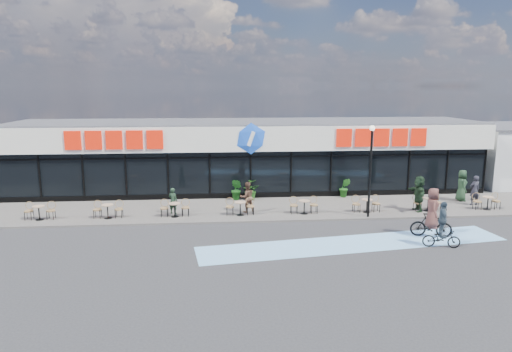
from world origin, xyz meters
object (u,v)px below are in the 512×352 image
at_px(patron_right, 247,197).
at_px(pedestrian_a, 419,194).
at_px(patron_left, 173,201).
at_px(cyclist_a, 442,230).
at_px(potted_plant_right, 345,188).
at_px(pedestrian_c, 475,190).
at_px(cyclist_b, 432,217).
at_px(pedestrian_b, 462,185).
at_px(potted_plant_mid, 249,190).
at_px(potted_plant_left, 237,190).
at_px(lamp_post, 371,163).
at_px(bistro_set_0, 40,211).

height_order(patron_right, pedestrian_a, pedestrian_a).
relative_size(patron_left, pedestrian_a, 0.73).
bearing_deg(cyclist_a, potted_plant_right, 101.38).
height_order(pedestrian_c, cyclist_b, cyclist_b).
height_order(patron_left, cyclist_a, cyclist_a).
relative_size(pedestrian_b, cyclist_a, 0.92).
height_order(potted_plant_mid, potted_plant_right, potted_plant_right).
xyz_separation_m(patron_left, pedestrian_a, (13.43, -0.53, 0.26)).
distance_m(patron_left, pedestrian_b, 17.04).
xyz_separation_m(patron_left, cyclist_b, (12.24, -4.61, 0.14)).
xyz_separation_m(potted_plant_mid, cyclist_b, (7.92, -7.41, 0.28)).
xyz_separation_m(potted_plant_mid, pedestrian_b, (12.66, -1.34, 0.36)).
bearing_deg(pedestrian_c, pedestrian_b, -85.52).
distance_m(potted_plant_left, patron_left, 4.49).
bearing_deg(potted_plant_right, lamp_post, -89.11).
xyz_separation_m(bistro_set_0, cyclist_a, (18.82, -5.48, 0.23)).
xyz_separation_m(lamp_post, pedestrian_c, (6.89, 1.87, -2.01)).
relative_size(pedestrian_b, cyclist_b, 0.81).
bearing_deg(potted_plant_mid, pedestrian_a, -20.05).
height_order(bistro_set_0, potted_plant_right, potted_plant_right).
distance_m(bistro_set_0, potted_plant_right, 17.37).
bearing_deg(lamp_post, potted_plant_right, 90.89).
xyz_separation_m(potted_plant_mid, patron_left, (-4.32, -2.79, 0.14)).
relative_size(pedestrian_a, cyclist_a, 0.96).
height_order(cyclist_a, cyclist_b, cyclist_b).
bearing_deg(lamp_post, pedestrian_c, 15.21).
xyz_separation_m(bistro_set_0, pedestrian_a, (20.20, -0.01, 0.52)).
bearing_deg(lamp_post, cyclist_a, -69.33).
relative_size(potted_plant_mid, patron_right, 0.69).
bearing_deg(bistro_set_0, cyclist_b, -12.13).
height_order(bistro_set_0, pedestrian_b, pedestrian_b).
xyz_separation_m(bistro_set_0, patron_left, (6.77, 0.52, 0.26)).
height_order(bistro_set_0, potted_plant_left, potted_plant_left).
bearing_deg(cyclist_b, potted_plant_left, 139.74).
bearing_deg(cyclist_a, patron_left, 153.49).
height_order(lamp_post, patron_left, lamp_post).
distance_m(pedestrian_b, cyclist_b, 7.70).
relative_size(patron_right, cyclist_b, 0.72).
bearing_deg(bistro_set_0, patron_right, 2.80).
bearing_deg(patron_right, potted_plant_mid, -111.27).
distance_m(pedestrian_a, pedestrian_c, 3.91).
relative_size(patron_left, cyclist_a, 0.70).
bearing_deg(patron_right, bistro_set_0, -11.95).
bearing_deg(pedestrian_a, potted_plant_left, -107.10).
height_order(potted_plant_right, cyclist_b, cyclist_b).
bearing_deg(cyclist_a, lamp_post, 110.67).
relative_size(lamp_post, potted_plant_right, 4.00).
bearing_deg(potted_plant_left, lamp_post, -31.71).
xyz_separation_m(potted_plant_mid, cyclist_a, (7.72, -8.80, 0.10)).
bearing_deg(pedestrian_c, patron_left, -7.02).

